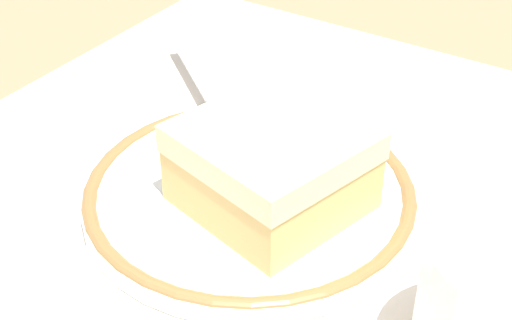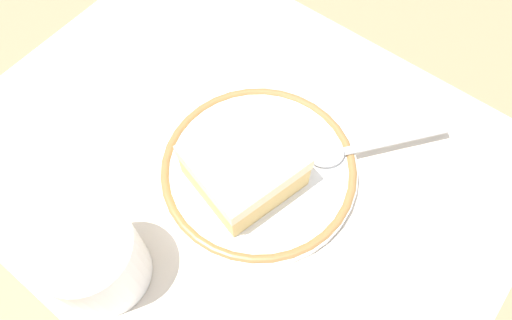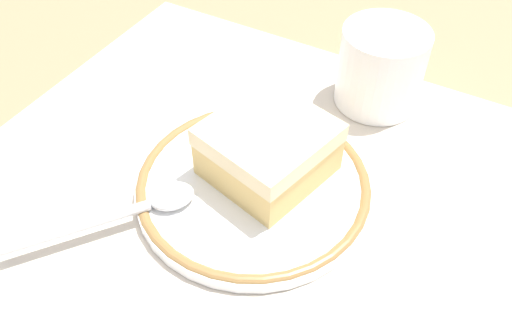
{
  "view_description": "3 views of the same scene",
  "coord_description": "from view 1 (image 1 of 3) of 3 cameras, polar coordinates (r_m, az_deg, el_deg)",
  "views": [
    {
      "loc": [
        -0.24,
        -0.18,
        0.26
      ],
      "look_at": [
        0.03,
        -0.0,
        0.03
      ],
      "focal_mm": 53.92,
      "sensor_mm": 36.0,
      "label": 1
    },
    {
      "loc": [
        0.15,
        -0.16,
        0.39
      ],
      "look_at": [
        0.03,
        -0.0,
        0.03
      ],
      "focal_mm": 33.64,
      "sensor_mm": 36.0,
      "label": 2
    },
    {
      "loc": [
        -0.11,
        0.24,
        0.31
      ],
      "look_at": [
        0.03,
        -0.0,
        0.03
      ],
      "focal_mm": 37.94,
      "sensor_mm": 36.0,
      "label": 3
    }
  ],
  "objects": [
    {
      "name": "placemat",
      "position": [
        0.4,
        -2.56,
        -5.3
      ],
      "size": [
        0.5,
        0.4,
        0.0
      ],
      "primitive_type": "cube",
      "color": "beige",
      "rests_on": "ground_plane"
    },
    {
      "name": "spoon",
      "position": [
        0.48,
        -3.29,
        4.54
      ],
      "size": [
        0.1,
        0.12,
        0.01
      ],
      "color": "silver",
      "rests_on": "plate"
    },
    {
      "name": "cake_slice",
      "position": [
        0.38,
        1.17,
        -0.51
      ],
      "size": [
        0.1,
        0.1,
        0.04
      ],
      "color": "#DBB76B",
      "rests_on": "plate"
    },
    {
      "name": "ground_plane",
      "position": [
        0.4,
        -2.56,
        -5.38
      ],
      "size": [
        2.4,
        2.4,
        0.0
      ],
      "primitive_type": "plane",
      "color": "#9E7551"
    },
    {
      "name": "plate",
      "position": [
        0.41,
        0.0,
        -2.74
      ],
      "size": [
        0.18,
        0.18,
        0.01
      ],
      "color": "white",
      "rests_on": "placemat"
    }
  ]
}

